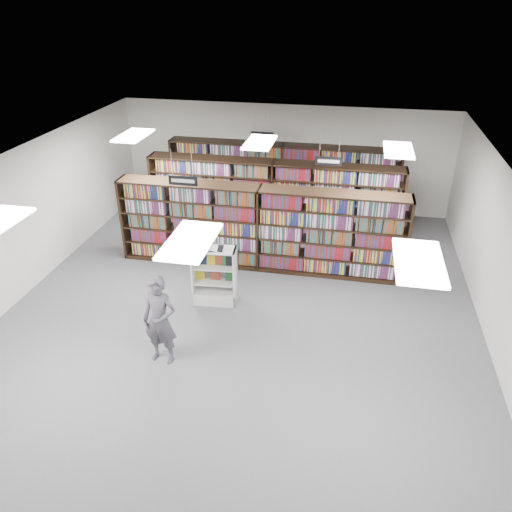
% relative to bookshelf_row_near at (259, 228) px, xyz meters
% --- Properties ---
extents(floor, '(12.00, 12.00, 0.00)m').
position_rel_bookshelf_row_near_xyz_m(floor, '(0.00, -2.00, -1.05)').
color(floor, '#55555A').
rests_on(floor, ground).
extents(ceiling, '(10.00, 12.00, 0.10)m').
position_rel_bookshelf_row_near_xyz_m(ceiling, '(0.00, -2.00, 2.15)').
color(ceiling, white).
rests_on(ceiling, wall_back).
extents(wall_back, '(10.00, 0.10, 3.20)m').
position_rel_bookshelf_row_near_xyz_m(wall_back, '(0.00, 4.00, 0.55)').
color(wall_back, silver).
rests_on(wall_back, ground).
extents(wall_left, '(0.10, 12.00, 3.20)m').
position_rel_bookshelf_row_near_xyz_m(wall_left, '(-5.00, -2.00, 0.55)').
color(wall_left, silver).
rests_on(wall_left, ground).
extents(wall_right, '(0.10, 12.00, 3.20)m').
position_rel_bookshelf_row_near_xyz_m(wall_right, '(5.00, -2.00, 0.55)').
color(wall_right, silver).
rests_on(wall_right, ground).
extents(bookshelf_row_near, '(7.00, 0.60, 2.10)m').
position_rel_bookshelf_row_near_xyz_m(bookshelf_row_near, '(0.00, 0.00, 0.00)').
color(bookshelf_row_near, black).
rests_on(bookshelf_row_near, floor).
extents(bookshelf_row_mid, '(7.00, 0.60, 2.10)m').
position_rel_bookshelf_row_near_xyz_m(bookshelf_row_mid, '(0.00, 2.00, 0.00)').
color(bookshelf_row_mid, black).
rests_on(bookshelf_row_mid, floor).
extents(bookshelf_row_far, '(7.00, 0.60, 2.10)m').
position_rel_bookshelf_row_near_xyz_m(bookshelf_row_far, '(0.00, 3.70, 0.00)').
color(bookshelf_row_far, black).
rests_on(bookshelf_row_far, floor).
extents(aisle_sign_left, '(0.65, 0.02, 0.80)m').
position_rel_bookshelf_row_near_xyz_m(aisle_sign_left, '(-1.50, -1.00, 1.48)').
color(aisle_sign_left, '#B2B2B7').
rests_on(aisle_sign_left, ceiling).
extents(aisle_sign_right, '(0.65, 0.02, 0.80)m').
position_rel_bookshelf_row_near_xyz_m(aisle_sign_right, '(1.50, 1.00, 1.48)').
color(aisle_sign_right, '#B2B2B7').
rests_on(aisle_sign_right, ceiling).
extents(aisle_sign_center, '(0.65, 0.02, 0.80)m').
position_rel_bookshelf_row_near_xyz_m(aisle_sign_center, '(-0.50, 3.00, 1.48)').
color(aisle_sign_center, '#B2B2B7').
rests_on(aisle_sign_center, ceiling).
extents(troffer_front_center, '(0.60, 1.20, 0.04)m').
position_rel_bookshelf_row_near_xyz_m(troffer_front_center, '(0.00, -5.00, 2.11)').
color(troffer_front_center, white).
rests_on(troffer_front_center, ceiling).
extents(troffer_front_right, '(0.60, 1.20, 0.04)m').
position_rel_bookshelf_row_near_xyz_m(troffer_front_right, '(3.00, -5.00, 2.11)').
color(troffer_front_right, white).
rests_on(troffer_front_right, ceiling).
extents(troffer_back_left, '(0.60, 1.20, 0.04)m').
position_rel_bookshelf_row_near_xyz_m(troffer_back_left, '(-3.00, 0.00, 2.11)').
color(troffer_back_left, white).
rests_on(troffer_back_left, ceiling).
extents(troffer_back_center, '(0.60, 1.20, 0.04)m').
position_rel_bookshelf_row_near_xyz_m(troffer_back_center, '(0.00, 0.00, 2.11)').
color(troffer_back_center, white).
rests_on(troffer_back_center, ceiling).
extents(troffer_back_right, '(0.60, 1.20, 0.04)m').
position_rel_bookshelf_row_near_xyz_m(troffer_back_right, '(3.00, 0.00, 2.11)').
color(troffer_back_right, white).
rests_on(troffer_back_right, ceiling).
extents(endcap_display, '(0.99, 0.56, 1.33)m').
position_rel_bookshelf_row_near_xyz_m(endcap_display, '(-0.66, -1.73, -0.59)').
color(endcap_display, silver).
rests_on(endcap_display, floor).
extents(open_book, '(0.59, 0.40, 0.12)m').
position_rel_bookshelf_row_near_xyz_m(open_book, '(-0.73, -1.78, 0.31)').
color(open_book, black).
rests_on(open_book, endcap_display).
extents(shopper, '(0.68, 0.48, 1.78)m').
position_rel_bookshelf_row_near_xyz_m(shopper, '(-1.09, -3.87, -0.16)').
color(shopper, '#46414A').
rests_on(shopper, floor).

